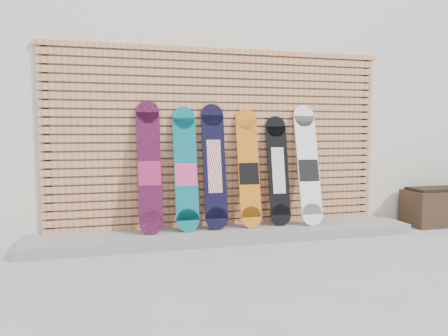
{
  "coord_description": "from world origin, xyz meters",
  "views": [
    {
      "loc": [
        -1.51,
        -4.27,
        1.3
      ],
      "look_at": [
        -0.17,
        0.75,
        0.85
      ],
      "focal_mm": 35.0,
      "sensor_mm": 36.0,
      "label": 1
    }
  ],
  "objects_px": {
    "snowboard_1": "(186,169)",
    "snowboard_5": "(308,165)",
    "snowboard_4": "(278,170)",
    "planter_box": "(445,206)",
    "snowboard_2": "(214,166)",
    "snowboard_3": "(248,169)",
    "snowboard_0": "(149,168)"
  },
  "relations": [
    {
      "from": "snowboard_0",
      "to": "snowboard_3",
      "type": "relative_size",
      "value": 1.05
    },
    {
      "from": "snowboard_5",
      "to": "snowboard_0",
      "type": "bearing_deg",
      "value": 179.29
    },
    {
      "from": "planter_box",
      "to": "snowboard_4",
      "type": "distance_m",
      "value": 2.5
    },
    {
      "from": "snowboard_4",
      "to": "snowboard_0",
      "type": "bearing_deg",
      "value": -178.95
    },
    {
      "from": "snowboard_0",
      "to": "snowboard_2",
      "type": "xyz_separation_m",
      "value": [
        0.77,
        0.02,
        -0.0
      ]
    },
    {
      "from": "snowboard_4",
      "to": "snowboard_5",
      "type": "relative_size",
      "value": 0.91
    },
    {
      "from": "snowboard_1",
      "to": "snowboard_5",
      "type": "distance_m",
      "value": 1.56
    },
    {
      "from": "snowboard_1",
      "to": "snowboard_4",
      "type": "relative_size",
      "value": 1.08
    },
    {
      "from": "snowboard_2",
      "to": "snowboard_3",
      "type": "bearing_deg",
      "value": -1.24
    },
    {
      "from": "snowboard_2",
      "to": "snowboard_4",
      "type": "bearing_deg",
      "value": 0.71
    },
    {
      "from": "planter_box",
      "to": "snowboard_3",
      "type": "relative_size",
      "value": 0.79
    },
    {
      "from": "snowboard_2",
      "to": "snowboard_5",
      "type": "relative_size",
      "value": 1.0
    },
    {
      "from": "snowboard_4",
      "to": "snowboard_5",
      "type": "distance_m",
      "value": 0.39
    },
    {
      "from": "planter_box",
      "to": "snowboard_0",
      "type": "distance_m",
      "value": 4.09
    },
    {
      "from": "snowboard_2",
      "to": "snowboard_3",
      "type": "relative_size",
      "value": 1.04
    },
    {
      "from": "planter_box",
      "to": "snowboard_2",
      "type": "bearing_deg",
      "value": 178.3
    },
    {
      "from": "snowboard_4",
      "to": "snowboard_5",
      "type": "xyz_separation_m",
      "value": [
        0.38,
        -0.05,
        0.06
      ]
    },
    {
      "from": "snowboard_2",
      "to": "snowboard_1",
      "type": "bearing_deg",
      "value": -178.01
    },
    {
      "from": "snowboard_3",
      "to": "snowboard_0",
      "type": "bearing_deg",
      "value": -179.53
    },
    {
      "from": "planter_box",
      "to": "snowboard_1",
      "type": "height_order",
      "value": "snowboard_1"
    },
    {
      "from": "snowboard_2",
      "to": "snowboard_4",
      "type": "distance_m",
      "value": 0.83
    },
    {
      "from": "planter_box",
      "to": "snowboard_2",
      "type": "relative_size",
      "value": 0.77
    },
    {
      "from": "snowboard_3",
      "to": "snowboard_4",
      "type": "height_order",
      "value": "snowboard_3"
    },
    {
      "from": "snowboard_3",
      "to": "snowboard_4",
      "type": "relative_size",
      "value": 1.06
    },
    {
      "from": "planter_box",
      "to": "snowboard_5",
      "type": "distance_m",
      "value": 2.15
    },
    {
      "from": "planter_box",
      "to": "snowboard_4",
      "type": "bearing_deg",
      "value": 177.49
    },
    {
      "from": "snowboard_4",
      "to": "snowboard_5",
      "type": "bearing_deg",
      "value": -8.05
    },
    {
      "from": "snowboard_3",
      "to": "planter_box",
      "type": "bearing_deg",
      "value": -1.76
    },
    {
      "from": "snowboard_1",
      "to": "snowboard_4",
      "type": "distance_m",
      "value": 1.18
    },
    {
      "from": "planter_box",
      "to": "snowboard_0",
      "type": "height_order",
      "value": "snowboard_0"
    },
    {
      "from": "snowboard_1",
      "to": "snowboard_2",
      "type": "relative_size",
      "value": 0.98
    },
    {
      "from": "snowboard_0",
      "to": "snowboard_5",
      "type": "height_order",
      "value": "snowboard_0"
    }
  ]
}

